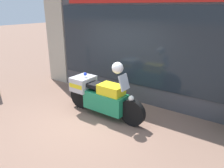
# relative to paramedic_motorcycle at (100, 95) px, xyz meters

# --- Properties ---
(ground_plane) EXTENTS (60.00, 60.00, 0.00)m
(ground_plane) POSITION_rel_paramedic_motorcycle_xyz_m (-0.04, -0.51, -0.54)
(ground_plane) COLOR #7A5B4C
(shop_building) EXTENTS (6.93, 0.55, 3.24)m
(shop_building) POSITION_rel_paramedic_motorcycle_xyz_m (-0.47, 1.49, 1.08)
(shop_building) COLOR #424247
(shop_building) RESTS_ON ground
(window_display) EXTENTS (5.59, 0.30, 1.86)m
(window_display) POSITION_rel_paramedic_motorcycle_xyz_m (0.33, 1.52, -0.09)
(window_display) COLOR slate
(window_display) RESTS_ON ground
(paramedic_motorcycle) EXTENTS (2.37, 0.62, 1.24)m
(paramedic_motorcycle) POSITION_rel_paramedic_motorcycle_xyz_m (0.00, 0.00, 0.00)
(paramedic_motorcycle) COLOR black
(paramedic_motorcycle) RESTS_ON ground
(white_helmet) EXTENTS (0.28, 0.28, 0.28)m
(white_helmet) POSITION_rel_paramedic_motorcycle_xyz_m (0.54, -0.01, 0.84)
(white_helmet) COLOR white
(white_helmet) RESTS_ON paramedic_motorcycle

